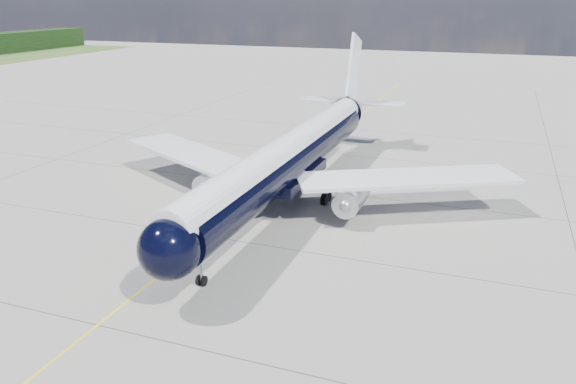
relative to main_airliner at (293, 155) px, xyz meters
name	(u,v)px	position (x,y,z in m)	size (l,w,h in m)	color
ground	(288,173)	(-3.74, 8.47, -4.80)	(320.00, 320.00, 0.00)	#98958D
taxiway_centerline	(272,185)	(-3.74, 3.47, -4.79)	(0.16, 160.00, 0.01)	yellow
main_airliner	(293,155)	(0.00, 0.00, 0.00)	(43.98, 53.37, 15.46)	black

